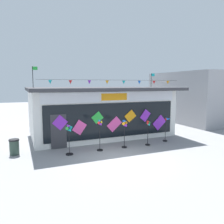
% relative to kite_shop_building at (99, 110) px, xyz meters
% --- Properties ---
extents(ground_plane, '(80.00, 80.00, 0.00)m').
position_rel_kite_shop_building_xyz_m(ground_plane, '(-0.97, -5.82, -1.77)').
color(ground_plane, gray).
extents(kite_shop_building, '(10.10, 6.80, 4.89)m').
position_rel_kite_shop_building_xyz_m(kite_shop_building, '(0.00, 0.00, 0.00)').
color(kite_shop_building, silver).
rests_on(kite_shop_building, ground_plane).
extents(wind_spinner_far_left, '(0.40, 0.39, 1.65)m').
position_rel_kite_shop_building_xyz_m(wind_spinner_far_left, '(-3.19, -4.27, -0.76)').
color(wind_spinner_far_left, black).
rests_on(wind_spinner_far_left, ground_plane).
extents(wind_spinner_left, '(0.34, 0.34, 1.78)m').
position_rel_kite_shop_building_xyz_m(wind_spinner_left, '(-1.45, -4.20, -0.72)').
color(wind_spinner_left, black).
rests_on(wind_spinner_left, ground_plane).
extents(wind_spinner_center_left, '(0.44, 0.31, 1.68)m').
position_rel_kite_shop_building_xyz_m(wind_spinner_center_left, '(0.08, -4.21, -0.58)').
color(wind_spinner_center_left, black).
rests_on(wind_spinner_center_left, ground_plane).
extents(wind_spinner_center_right, '(0.33, 0.29, 1.55)m').
position_rel_kite_shop_building_xyz_m(wind_spinner_center_right, '(1.64, -4.29, -0.82)').
color(wind_spinner_center_right, black).
rests_on(wind_spinner_center_right, ground_plane).
extents(wind_spinner_right, '(0.52, 0.30, 1.57)m').
position_rel_kite_shop_building_xyz_m(wind_spinner_right, '(3.33, -3.90, -0.68)').
color(wind_spinner_right, black).
rests_on(wind_spinner_right, ground_plane).
extents(trash_bin, '(0.52, 0.52, 0.84)m').
position_rel_kite_shop_building_xyz_m(trash_bin, '(-5.87, -3.08, -1.35)').
color(trash_bin, '#2D4238').
rests_on(trash_bin, ground_plane).
extents(neighbour_building, '(6.88, 8.53, 4.89)m').
position_rel_kite_shop_building_xyz_m(neighbour_building, '(11.67, 1.83, 0.67)').
color(neighbour_building, '#99999E').
rests_on(neighbour_building, ground_plane).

